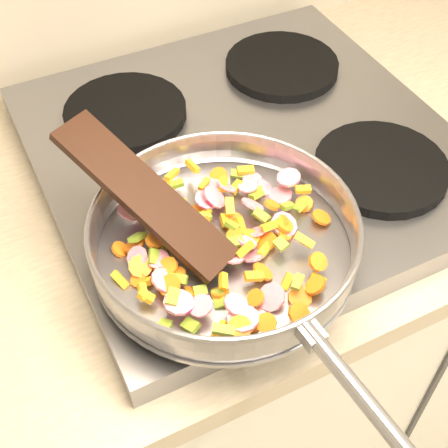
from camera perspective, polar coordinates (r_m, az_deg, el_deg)
name	(u,v)px	position (r m, az deg, el deg)	size (l,w,h in m)	color
cooktop	(247,153)	(0.95, 2.10, 6.53)	(0.60, 0.60, 0.04)	#939399
grate_fl	(202,234)	(0.80, -2.02, -0.96)	(0.19, 0.19, 0.02)	black
grate_fr	(381,168)	(0.91, 14.16, 5.02)	(0.19, 0.19, 0.02)	black
grate_bl	(125,112)	(0.99, -9.01, 10.07)	(0.19, 0.19, 0.02)	black
grate_br	(282,66)	(1.09, 5.31, 14.22)	(0.19, 0.19, 0.02)	black
saute_pan	(225,236)	(0.74, 0.09, -1.09)	(0.37, 0.53, 0.06)	#9E9EA5
vegetable_heap	(222,241)	(0.75, -0.23, -1.56)	(0.29, 0.29, 0.05)	orange
wooden_spatula	(144,194)	(0.74, -7.29, 2.70)	(0.26, 0.06, 0.01)	black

